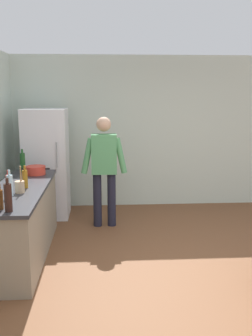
# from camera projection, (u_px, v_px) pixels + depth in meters

# --- Properties ---
(ground_plane) EXTENTS (14.00, 14.00, 0.00)m
(ground_plane) POSITION_uv_depth(u_px,v_px,m) (192.00, 282.00, 4.13)
(ground_plane) COLOR brown
(wall_back) EXTENTS (6.40, 0.12, 2.70)m
(wall_back) POSITION_uv_depth(u_px,v_px,m) (156.00, 132.00, 6.80)
(wall_back) COLOR silver
(wall_back) RESTS_ON ground_plane
(kitchen_counter) EXTENTS (0.64, 2.20, 0.90)m
(kitchen_counter) POSITION_uv_depth(u_px,v_px,m) (22.00, 222.00, 4.70)
(kitchen_counter) COLOR gray
(kitchen_counter) RESTS_ON ground_plane
(refrigerator) EXTENTS (0.70, 0.67, 1.80)m
(refrigerator) POSITION_uv_depth(u_px,v_px,m) (47.00, 164.00, 6.19)
(refrigerator) COLOR white
(refrigerator) RESTS_ON ground_plane
(person) EXTENTS (0.70, 0.22, 1.70)m
(person) POSITION_uv_depth(u_px,v_px,m) (104.00, 165.00, 5.69)
(person) COLOR #1E1E2D
(person) RESTS_ON ground_plane
(cooking_pot) EXTENTS (0.40, 0.28, 0.12)m
(cooking_pot) POSITION_uv_depth(u_px,v_px,m) (36.00, 170.00, 5.36)
(cooking_pot) COLOR red
(cooking_pot) RESTS_ON kitchen_counter
(utensil_jar) EXTENTS (0.11, 0.11, 0.32)m
(utensil_jar) POSITION_uv_depth(u_px,v_px,m) (20.00, 186.00, 4.36)
(utensil_jar) COLOR tan
(utensil_jar) RESTS_ON kitchen_counter
(bottle_oil_amber) EXTENTS (0.06, 0.06, 0.28)m
(bottle_oil_amber) POSITION_uv_depth(u_px,v_px,m) (25.00, 179.00, 4.58)
(bottle_oil_amber) COLOR #996619
(bottle_oil_amber) RESTS_ON kitchen_counter
(bottle_beer_brown) EXTENTS (0.06, 0.06, 0.26)m
(bottle_beer_brown) POSITION_uv_depth(u_px,v_px,m) (0.00, 199.00, 3.73)
(bottle_beer_brown) COLOR #5B3314
(bottle_beer_brown) RESTS_ON kitchen_counter
(bottle_wine_green) EXTENTS (0.08, 0.08, 0.34)m
(bottle_wine_green) POSITION_uv_depth(u_px,v_px,m) (23.00, 162.00, 5.52)
(bottle_wine_green) COLOR #1E5123
(bottle_wine_green) RESTS_ON kitchen_counter
(bottle_water_clear) EXTENTS (0.07, 0.07, 0.30)m
(bottle_water_clear) POSITION_uv_depth(u_px,v_px,m) (10.00, 185.00, 4.23)
(bottle_water_clear) COLOR silver
(bottle_water_clear) RESTS_ON kitchen_counter
(bottle_sauce_red) EXTENTS (0.06, 0.06, 0.24)m
(bottle_sauce_red) POSITION_uv_depth(u_px,v_px,m) (8.00, 182.00, 4.50)
(bottle_sauce_red) COLOR #B22319
(bottle_sauce_red) RESTS_ON kitchen_counter
(bottle_wine_dark) EXTENTS (0.08, 0.08, 0.34)m
(bottle_wine_dark) POSITION_uv_depth(u_px,v_px,m) (8.00, 197.00, 3.65)
(bottle_wine_dark) COLOR black
(bottle_wine_dark) RESTS_ON kitchen_counter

